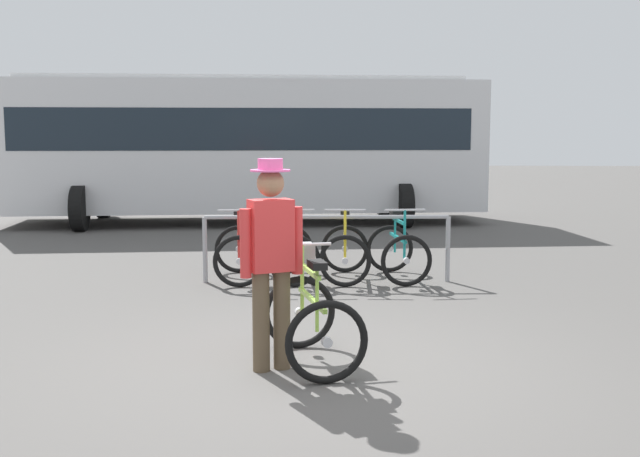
{
  "coord_description": "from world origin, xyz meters",
  "views": [
    {
      "loc": [
        0.36,
        -6.05,
        1.93
      ],
      "look_at": [
        -0.01,
        1.38,
        1.0
      ],
      "focal_mm": 43.15,
      "sensor_mm": 36.0,
      "label": 1
    }
  ],
  "objects_px": {
    "person_with_featured_bike": "(271,255)",
    "bus_distant": "(245,142)",
    "featured_bicycle": "(310,310)",
    "racked_bike_orange": "(292,252)",
    "racked_bike_teal": "(398,252)",
    "racked_bike_yellow": "(345,252)",
    "racked_bike_red": "(239,252)"
  },
  "relations": [
    {
      "from": "racked_bike_orange",
      "to": "racked_bike_red",
      "type": "bearing_deg",
      "value": -176.08
    },
    {
      "from": "racked_bike_teal",
      "to": "featured_bicycle",
      "type": "bearing_deg",
      "value": -103.91
    },
    {
      "from": "racked_bike_red",
      "to": "racked_bike_orange",
      "type": "height_order",
      "value": "same"
    },
    {
      "from": "racked_bike_orange",
      "to": "person_with_featured_bike",
      "type": "xyz_separation_m",
      "value": [
        0.17,
        -3.9,
        0.58
      ]
    },
    {
      "from": "featured_bicycle",
      "to": "bus_distant",
      "type": "relative_size",
      "value": 0.12
    },
    {
      "from": "racked_bike_red",
      "to": "racked_bike_orange",
      "type": "bearing_deg",
      "value": 3.92
    },
    {
      "from": "racked_bike_yellow",
      "to": "racked_bike_teal",
      "type": "relative_size",
      "value": 0.94
    },
    {
      "from": "racked_bike_teal",
      "to": "bus_distant",
      "type": "xyz_separation_m",
      "value": [
        -2.97,
        6.42,
        1.37
      ]
    },
    {
      "from": "racked_bike_yellow",
      "to": "racked_bike_orange",
      "type": "bearing_deg",
      "value": -176.08
    },
    {
      "from": "racked_bike_red",
      "to": "bus_distant",
      "type": "height_order",
      "value": "bus_distant"
    },
    {
      "from": "bus_distant",
      "to": "person_with_featured_bike",
      "type": "bearing_deg",
      "value": -80.51
    },
    {
      "from": "featured_bicycle",
      "to": "person_with_featured_bike",
      "type": "bearing_deg",
      "value": -141.91
    },
    {
      "from": "person_with_featured_bike",
      "to": "bus_distant",
      "type": "distance_m",
      "value": 10.59
    },
    {
      "from": "racked_bike_yellow",
      "to": "bus_distant",
      "type": "relative_size",
      "value": 0.11
    },
    {
      "from": "featured_bicycle",
      "to": "bus_distant",
      "type": "bearing_deg",
      "value": 101.31
    },
    {
      "from": "racked_bike_red",
      "to": "racked_bike_teal",
      "type": "height_order",
      "value": "same"
    },
    {
      "from": "person_with_featured_bike",
      "to": "bus_distant",
      "type": "bearing_deg",
      "value": 99.49
    },
    {
      "from": "racked_bike_red",
      "to": "bus_distant",
      "type": "distance_m",
      "value": 6.76
    },
    {
      "from": "racked_bike_orange",
      "to": "bus_distant",
      "type": "relative_size",
      "value": 0.12
    },
    {
      "from": "racked_bike_yellow",
      "to": "racked_bike_teal",
      "type": "bearing_deg",
      "value": 3.92
    },
    {
      "from": "racked_bike_yellow",
      "to": "racked_bike_red",
      "type": "bearing_deg",
      "value": -176.08
    },
    {
      "from": "featured_bicycle",
      "to": "person_with_featured_bike",
      "type": "distance_m",
      "value": 0.63
    },
    {
      "from": "racked_bike_teal",
      "to": "racked_bike_red",
      "type": "bearing_deg",
      "value": -176.08
    },
    {
      "from": "person_with_featured_bike",
      "to": "bus_distant",
      "type": "xyz_separation_m",
      "value": [
        -1.74,
        10.41,
        0.79
      ]
    },
    {
      "from": "racked_bike_yellow",
      "to": "featured_bicycle",
      "type": "xyz_separation_m",
      "value": [
        -0.23,
        -3.71,
        0.08
      ]
    },
    {
      "from": "bus_distant",
      "to": "racked_bike_red",
      "type": "bearing_deg",
      "value": -82.42
    },
    {
      "from": "person_with_featured_bike",
      "to": "bus_distant",
      "type": "relative_size",
      "value": 0.17
    },
    {
      "from": "racked_bike_orange",
      "to": "bus_distant",
      "type": "height_order",
      "value": "bus_distant"
    },
    {
      "from": "person_with_featured_bike",
      "to": "racked_bike_red",
      "type": "bearing_deg",
      "value": 102.69
    },
    {
      "from": "racked_bike_red",
      "to": "person_with_featured_bike",
      "type": "xyz_separation_m",
      "value": [
        0.87,
        -3.85,
        0.58
      ]
    },
    {
      "from": "racked_bike_red",
      "to": "racked_bike_yellow",
      "type": "distance_m",
      "value": 1.4
    },
    {
      "from": "bus_distant",
      "to": "racked_bike_teal",
      "type": "bearing_deg",
      "value": -65.18
    }
  ]
}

